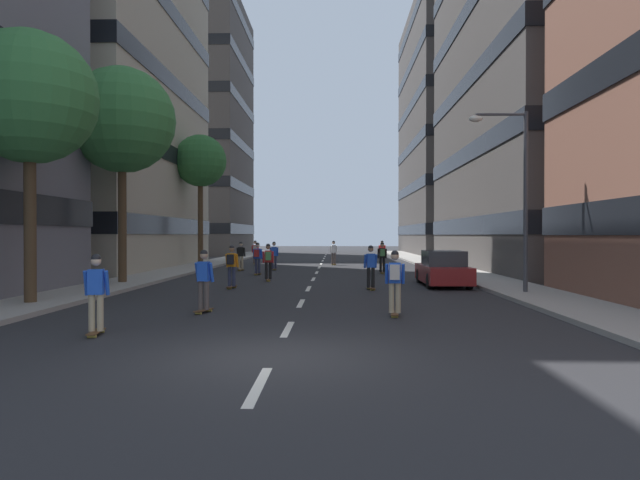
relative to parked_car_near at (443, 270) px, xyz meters
The scene contains 24 objects.
ground_plane 12.41m from the parked_car_near, 117.51° to the left, with size 152.25×152.25×0.00m, color #28282B.
sidewalk_left 19.89m from the parked_car_near, 134.56° to the left, with size 2.60×69.78×0.14m, color #9E9991.
sidewalk_right 14.39m from the parked_car_near, 79.98° to the left, with size 2.60×69.78×0.14m, color #9E9991.
lane_markings 12.52m from the parked_car_near, 117.25° to the left, with size 0.16×57.20×0.01m.
building_left_far 47.95m from the parked_car_near, 117.68° to the left, with size 12.32×16.52×28.53m.
building_right_far 43.94m from the parked_car_near, 76.32° to the left, with size 12.32×23.58×27.70m.
parked_car_near is the anchor object (origin of this frame).
street_tree_near 15.38m from the parked_car_near, behind, with size 4.60×4.60×9.37m.
street_tree_mid 21.15m from the parked_car_near, 133.89° to the left, with size 3.58×3.58×8.96m.
street_tree_far 16.79m from the parked_car_near, 151.93° to the right, with size 4.05×4.05×8.28m.
streetlamp_right 5.48m from the parked_car_near, 63.94° to the right, with size 2.13×0.30×6.50m.
skater_0 8.16m from the parked_car_near, 163.33° to the left, with size 0.56×0.92×1.78m.
skater_1 12.04m from the parked_car_near, 133.67° to the right, with size 0.57×0.92×1.78m.
skater_2 9.71m from the parked_car_near, 108.10° to the right, with size 0.55×0.92×1.78m.
skater_3 13.78m from the parked_car_near, 127.90° to the left, with size 0.56×0.92×1.78m.
skater_4 8.05m from the parked_car_near, 104.23° to the left, with size 0.53×0.90×1.78m.
skater_5 17.60m from the parked_car_near, 105.74° to the left, with size 0.57×0.92×1.78m.
skater_6 20.90m from the parked_car_near, 120.66° to the left, with size 0.54×0.91×1.78m.
skater_7 14.49m from the parked_car_near, 135.94° to the left, with size 0.55×0.92×1.78m.
skater_8 8.99m from the parked_car_near, behind, with size 0.56×0.92×1.78m.
skater_9 15.77m from the parked_car_near, 128.60° to the right, with size 0.56×0.92×1.78m.
skater_10 18.17m from the parked_car_near, 93.65° to the left, with size 0.54×0.91×1.78m.
skater_11 11.04m from the parked_car_near, 143.78° to the left, with size 0.56×0.92×1.78m.
skater_12 3.69m from the parked_car_near, 150.79° to the right, with size 0.56×0.92×1.78m.
Camera 1 is at (1.12, -10.24, 2.19)m, focal length 32.09 mm.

